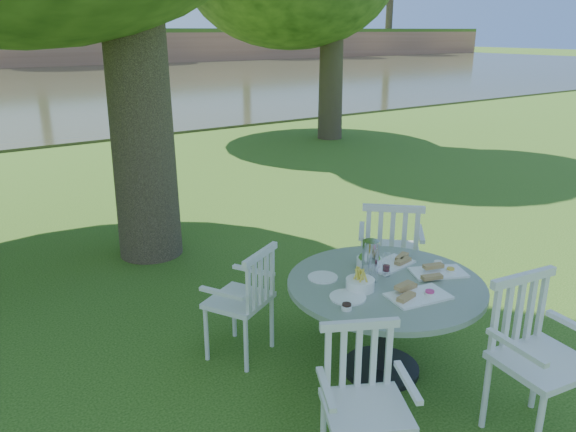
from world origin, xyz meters
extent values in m
plane|color=#1E400D|center=(0.00, 0.00, 0.00)|extent=(140.00, 140.00, 0.00)
cylinder|color=black|center=(-0.04, -1.07, 0.02)|extent=(0.56, 0.56, 0.04)
cylinder|color=black|center=(-0.04, -1.07, 0.36)|extent=(0.12, 0.12, 0.64)
cylinder|color=gray|center=(-0.04, -1.07, 0.70)|extent=(1.38, 1.38, 0.04)
cylinder|color=silver|center=(1.04, -0.33, 0.25)|extent=(0.04, 0.04, 0.50)
cylinder|color=silver|center=(0.72, -0.03, 0.25)|extent=(0.04, 0.04, 0.50)
cylinder|color=silver|center=(0.77, -0.62, 0.25)|extent=(0.04, 0.04, 0.50)
cylinder|color=silver|center=(0.44, -0.32, 0.25)|extent=(0.04, 0.04, 0.50)
cube|color=silver|center=(0.74, -0.32, 0.52)|extent=(0.69, 0.69, 0.04)
cube|color=silver|center=(0.59, -0.49, 0.76)|extent=(0.41, 0.38, 0.51)
cylinder|color=silver|center=(-0.69, -0.03, 0.22)|extent=(0.03, 0.03, 0.44)
cylinder|color=silver|center=(-1.03, -0.21, 0.22)|extent=(0.03, 0.03, 0.44)
cylinder|color=silver|center=(-0.53, -0.34, 0.22)|extent=(0.03, 0.03, 0.44)
cylinder|color=silver|center=(-0.87, -0.52, 0.22)|extent=(0.03, 0.03, 0.44)
cube|color=silver|center=(-0.78, -0.27, 0.46)|extent=(0.59, 0.57, 0.04)
cube|color=silver|center=(-0.69, -0.44, 0.66)|extent=(0.41, 0.24, 0.45)
cylinder|color=silver|center=(-0.96, -1.54, 0.22)|extent=(0.03, 0.03, 0.44)
cylinder|color=silver|center=(-0.61, -1.72, 0.22)|extent=(0.03, 0.03, 0.44)
cube|color=silver|center=(-0.86, -1.79, 0.46)|extent=(0.58, 0.57, 0.04)
cube|color=silver|center=(-0.77, -1.61, 0.66)|extent=(0.42, 0.24, 0.45)
cylinder|color=silver|center=(0.00, -2.28, 0.25)|extent=(0.04, 0.04, 0.50)
cylinder|color=silver|center=(0.06, -1.89, 0.25)|extent=(0.04, 0.04, 0.50)
cylinder|color=silver|center=(0.49, -1.95, 0.25)|extent=(0.04, 0.04, 0.50)
cube|color=silver|center=(0.25, -2.12, 0.52)|extent=(0.57, 0.53, 0.04)
cube|color=silver|center=(0.28, -1.90, 0.75)|extent=(0.51, 0.12, 0.51)
cube|color=white|center=(-0.04, -1.37, 0.73)|extent=(0.44, 0.31, 0.02)
cube|color=white|center=(0.37, -1.18, 0.73)|extent=(0.44, 0.37, 0.02)
cube|color=white|center=(0.18, -0.88, 0.73)|extent=(0.40, 0.26, 0.02)
cylinder|color=white|center=(-0.43, -1.11, 0.73)|extent=(0.24, 0.24, 0.01)
cylinder|color=white|center=(-0.37, -0.77, 0.73)|extent=(0.21, 0.21, 0.01)
cylinder|color=white|center=(-0.28, -1.06, 0.76)|extent=(0.20, 0.20, 0.08)
cylinder|color=white|center=(0.05, -0.80, 0.75)|extent=(0.19, 0.19, 0.06)
cylinder|color=silver|center=(-0.02, -0.88, 0.84)|extent=(0.12, 0.12, 0.24)
cylinder|color=white|center=(0.03, -1.00, 0.81)|extent=(0.06, 0.06, 0.17)
cylinder|color=white|center=(-0.12, -1.02, 0.78)|extent=(0.07, 0.07, 0.12)
cylinder|color=white|center=(-0.15, -0.99, 0.78)|extent=(0.06, 0.06, 0.11)
cylinder|color=white|center=(0.03, -1.40, 0.74)|extent=(0.07, 0.07, 0.03)
cylinder|color=white|center=(0.45, -1.23, 0.73)|extent=(0.06, 0.06, 0.03)
cylinder|color=white|center=(0.47, -1.09, 0.74)|extent=(0.07, 0.07, 0.03)
cylinder|color=white|center=(-0.54, -1.23, 0.74)|extent=(0.07, 0.07, 0.03)
camera|label=1|loc=(-2.65, -3.63, 2.40)|focal=35.00mm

